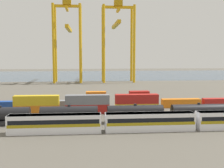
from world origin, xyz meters
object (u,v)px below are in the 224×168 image
(shipping_container_11, at_px, (139,104))
(shipping_container_3, at_px, (87,109))
(shipping_container_5, at_px, (137,108))
(gantry_crane_west, at_px, (68,34))
(shipping_container_7, at_px, (7,106))
(shipping_container_9, at_px, (96,104))
(gantry_crane_central, at_px, (118,33))
(passenger_train, at_px, (150,121))
(freight_tank_row, at_px, (135,113))
(shipping_container_13, at_px, (181,103))

(shipping_container_11, bearing_deg, shipping_container_3, -156.31)
(shipping_container_5, xyz_separation_m, gantry_crane_west, (-25.28, 92.91, 27.34))
(shipping_container_7, height_order, shipping_container_9, same)
(shipping_container_11, distance_m, gantry_crane_west, 94.26)
(shipping_container_9, relative_size, gantry_crane_central, 0.13)
(gantry_crane_central, bearing_deg, shipping_container_3, -101.12)
(shipping_container_9, relative_size, gantry_crane_west, 0.13)
(gantry_crane_west, bearing_deg, passenger_train, -77.51)
(gantry_crane_west, bearing_deg, shipping_container_7, -98.13)
(freight_tank_row, height_order, shipping_container_5, freight_tank_row)
(shipping_container_5, bearing_deg, shipping_container_3, 180.00)
(shipping_container_5, xyz_separation_m, gantry_crane_central, (4.55, 93.34, 28.09))
(shipping_container_11, bearing_deg, shipping_container_13, 0.00)
(passenger_train, bearing_deg, shipping_container_11, 84.58)
(shipping_container_7, bearing_deg, shipping_container_11, 0.00)
(passenger_train, relative_size, shipping_container_9, 9.80)
(freight_tank_row, height_order, shipping_container_13, freight_tank_row)
(shipping_container_7, relative_size, shipping_container_13, 1.00)
(freight_tank_row, height_order, shipping_container_11, freight_tank_row)
(shipping_container_13, distance_m, gantry_crane_west, 98.88)
(freight_tank_row, relative_size, gantry_crane_west, 1.59)
(shipping_container_9, height_order, shipping_container_13, same)
(shipping_container_5, distance_m, shipping_container_9, 13.17)
(shipping_container_3, relative_size, shipping_container_13, 1.00)
(shipping_container_13, bearing_deg, shipping_container_7, 180.00)
(shipping_container_3, bearing_deg, shipping_container_5, 0.00)
(freight_tank_row, bearing_deg, shipping_container_7, 152.88)
(shipping_container_7, relative_size, shipping_container_9, 2.00)
(shipping_container_7, height_order, gantry_crane_central, gantry_crane_central)
(shipping_container_9, bearing_deg, passenger_train, -67.51)
(freight_tank_row, xyz_separation_m, shipping_container_5, (2.31, 11.14, -0.85))
(shipping_container_11, bearing_deg, shipping_container_5, -105.86)
(shipping_container_11, relative_size, gantry_crane_central, 0.13)
(passenger_train, height_order, gantry_crane_central, gantry_crane_central)
(shipping_container_11, xyz_separation_m, gantry_crane_west, (-27.25, 85.99, 27.34))
(shipping_container_7, xyz_separation_m, gantry_crane_central, (42.12, 86.43, 28.09))
(gantry_crane_west, bearing_deg, freight_tank_row, -77.55)
(shipping_container_3, height_order, shipping_container_5, same)
(shipping_container_5, relative_size, shipping_container_7, 1.00)
(gantry_crane_west, bearing_deg, shipping_container_9, -80.71)
(freight_tank_row, bearing_deg, passenger_train, -76.94)
(shipping_container_3, height_order, shipping_container_9, same)
(passenger_train, distance_m, freight_tank_row, 8.05)
(shipping_container_3, relative_size, shipping_container_11, 2.00)
(shipping_container_5, height_order, shipping_container_13, same)
(shipping_container_3, bearing_deg, gantry_crane_central, 78.88)
(shipping_container_11, distance_m, shipping_container_13, 13.18)
(gantry_crane_central, bearing_deg, shipping_container_5, -92.79)
(gantry_crane_central, bearing_deg, shipping_container_11, -91.72)
(passenger_train, relative_size, shipping_container_7, 4.89)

